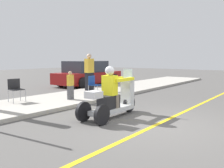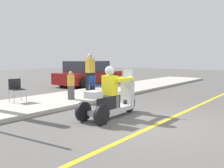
{
  "view_description": "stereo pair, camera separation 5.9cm",
  "coord_description": "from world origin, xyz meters",
  "px_view_note": "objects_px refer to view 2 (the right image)",
  "views": [
    {
      "loc": [
        -5.52,
        -2.79,
        1.69
      ],
      "look_at": [
        0.07,
        1.4,
        0.95
      ],
      "focal_mm": 40.0,
      "sensor_mm": 36.0,
      "label": 1
    },
    {
      "loc": [
        -5.48,
        -2.84,
        1.69
      ],
      "look_at": [
        0.07,
        1.4,
        0.95
      ],
      "focal_mm": 40.0,
      "sensor_mm": 36.0,
      "label": 2
    }
  ],
  "objects_px": {
    "folding_chair_curbside": "(95,83)",
    "folding_chair_set_back": "(16,88)",
    "spectator_near_curb": "(71,86)",
    "spectator_by_tree": "(90,73)",
    "parked_car_lot_right": "(89,74)",
    "motorcycle_trike": "(112,99)"
  },
  "relations": [
    {
      "from": "folding_chair_curbside",
      "to": "folding_chair_set_back",
      "type": "bearing_deg",
      "value": 155.59
    },
    {
      "from": "spectator_near_curb",
      "to": "folding_chair_set_back",
      "type": "height_order",
      "value": "spectator_near_curb"
    },
    {
      "from": "spectator_by_tree",
      "to": "spectator_near_curb",
      "type": "xyz_separation_m",
      "value": [
        -2.4,
        -1.2,
        -0.33
      ]
    },
    {
      "from": "folding_chair_set_back",
      "to": "parked_car_lot_right",
      "type": "relative_size",
      "value": 0.18
    },
    {
      "from": "spectator_near_curb",
      "to": "spectator_by_tree",
      "type": "bearing_deg",
      "value": 26.54
    },
    {
      "from": "folding_chair_set_back",
      "to": "folding_chair_curbside",
      "type": "xyz_separation_m",
      "value": [
        2.8,
        -1.27,
        0.0
      ]
    },
    {
      "from": "parked_car_lot_right",
      "to": "motorcycle_trike",
      "type": "bearing_deg",
      "value": -132.75
    },
    {
      "from": "spectator_by_tree",
      "to": "folding_chair_set_back",
      "type": "distance_m",
      "value": 3.96
    },
    {
      "from": "spectator_near_curb",
      "to": "motorcycle_trike",
      "type": "bearing_deg",
      "value": -109.1
    },
    {
      "from": "motorcycle_trike",
      "to": "spectator_by_tree",
      "type": "distance_m",
      "value": 5.11
    },
    {
      "from": "spectator_by_tree",
      "to": "motorcycle_trike",
      "type": "bearing_deg",
      "value": -130.69
    },
    {
      "from": "folding_chair_curbside",
      "to": "parked_car_lot_right",
      "type": "bearing_deg",
      "value": 45.52
    },
    {
      "from": "spectator_by_tree",
      "to": "folding_chair_curbside",
      "type": "xyz_separation_m",
      "value": [
        -1.15,
        -1.29,
        -0.34
      ]
    },
    {
      "from": "folding_chair_set_back",
      "to": "parked_car_lot_right",
      "type": "xyz_separation_m",
      "value": [
        6.28,
        2.28,
        0.08
      ]
    },
    {
      "from": "parked_car_lot_right",
      "to": "folding_chair_curbside",
      "type": "bearing_deg",
      "value": -134.48
    },
    {
      "from": "parked_car_lot_right",
      "to": "folding_chair_set_back",
      "type": "bearing_deg",
      "value": -160.05
    },
    {
      "from": "motorcycle_trike",
      "to": "parked_car_lot_right",
      "type": "bearing_deg",
      "value": 47.25
    },
    {
      "from": "spectator_near_curb",
      "to": "parked_car_lot_right",
      "type": "bearing_deg",
      "value": 36.13
    },
    {
      "from": "spectator_near_curb",
      "to": "folding_chair_curbside",
      "type": "distance_m",
      "value": 1.25
    },
    {
      "from": "spectator_near_curb",
      "to": "folding_chair_curbside",
      "type": "relative_size",
      "value": 1.31
    },
    {
      "from": "motorcycle_trike",
      "to": "folding_chair_set_back",
      "type": "relative_size",
      "value": 2.76
    },
    {
      "from": "folding_chair_set_back",
      "to": "folding_chair_curbside",
      "type": "relative_size",
      "value": 1.0
    }
  ]
}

